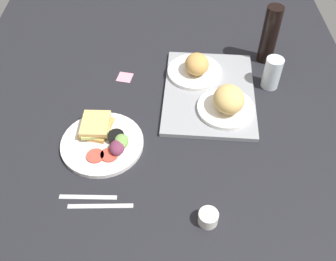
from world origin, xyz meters
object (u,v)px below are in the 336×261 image
(fork, at_px, (88,197))
(drinking_glass, at_px, (272,73))
(serving_tray, at_px, (209,92))
(sticky_note, at_px, (125,77))
(espresso_cup, at_px, (208,218))
(bread_plate_near, at_px, (196,68))
(plate_with_salad, at_px, (103,140))
(bread_plate_far, at_px, (228,102))
(soda_bottle, at_px, (270,35))
(knife, at_px, (100,206))

(fork, bearing_deg, drinking_glass, 39.68)
(serving_tray, relative_size, drinking_glass, 3.65)
(sticky_note, bearing_deg, espresso_cup, 24.22)
(serving_tray, height_order, fork, serving_tray)
(bread_plate_near, height_order, plate_with_salad, bread_plate_near)
(plate_with_salad, bearing_deg, fork, -6.67)
(bread_plate_far, height_order, fork, bread_plate_far)
(espresso_cup, relative_size, fork, 0.33)
(bread_plate_near, xyz_separation_m, bread_plate_far, (0.20, 0.10, 0.01))
(soda_bottle, bearing_deg, bread_plate_far, -31.14)
(drinking_glass, bearing_deg, plate_with_salad, -64.28)
(bread_plate_near, xyz_separation_m, fork, (0.54, -0.34, -0.04))
(serving_tray, distance_m, plate_with_salad, 0.44)
(fork, height_order, knife, same)
(drinking_glass, xyz_separation_m, soda_bottle, (-0.16, 0.01, 0.06))
(serving_tray, xyz_separation_m, fork, (0.45, -0.39, -0.01))
(bread_plate_near, height_order, soda_bottle, soda_bottle)
(fork, bearing_deg, bread_plate_far, 39.14)
(fork, bearing_deg, sticky_note, 84.07)
(bread_plate_far, bearing_deg, knife, -46.99)
(espresso_cup, xyz_separation_m, fork, (-0.08, -0.35, -0.02))
(soda_bottle, height_order, sticky_note, soda_bottle)
(bread_plate_far, xyz_separation_m, soda_bottle, (-0.31, 0.19, 0.06))
(bread_plate_far, height_order, sticky_note, bread_plate_far)
(espresso_cup, height_order, sticky_note, espresso_cup)
(espresso_cup, xyz_separation_m, sticky_note, (-0.62, -0.28, -0.02))
(serving_tray, height_order, knife, serving_tray)
(soda_bottle, bearing_deg, bread_plate_near, -68.77)
(bread_plate_near, bearing_deg, espresso_cup, 0.44)
(serving_tray, xyz_separation_m, bread_plate_far, (0.10, 0.05, 0.05))
(plate_with_salad, relative_size, sticky_note, 4.83)
(plate_with_salad, xyz_separation_m, soda_bottle, (-0.45, 0.61, 0.10))
(bread_plate_far, bearing_deg, espresso_cup, -12.65)
(drinking_glass, bearing_deg, sticky_note, -95.02)
(plate_with_salad, bearing_deg, drinking_glass, 115.72)
(serving_tray, height_order, drinking_glass, drinking_glass)
(soda_bottle, relative_size, fork, 1.38)
(soda_bottle, xyz_separation_m, espresso_cup, (0.73, -0.28, -0.10))
(serving_tray, xyz_separation_m, bread_plate_near, (-0.10, -0.05, 0.04))
(plate_with_salad, distance_m, knife, 0.24)
(knife, relative_size, sticky_note, 3.39)
(bread_plate_far, bearing_deg, soda_bottle, 148.86)
(bread_plate_near, relative_size, sticky_note, 3.73)
(plate_with_salad, distance_m, soda_bottle, 0.76)
(knife, bearing_deg, espresso_cup, -9.56)
(plate_with_salad, relative_size, soda_bottle, 1.15)
(plate_with_salad, bearing_deg, soda_bottle, 126.57)
(plate_with_salad, relative_size, drinking_glass, 2.19)
(soda_bottle, bearing_deg, knife, -40.68)
(serving_tray, distance_m, bread_plate_near, 0.11)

